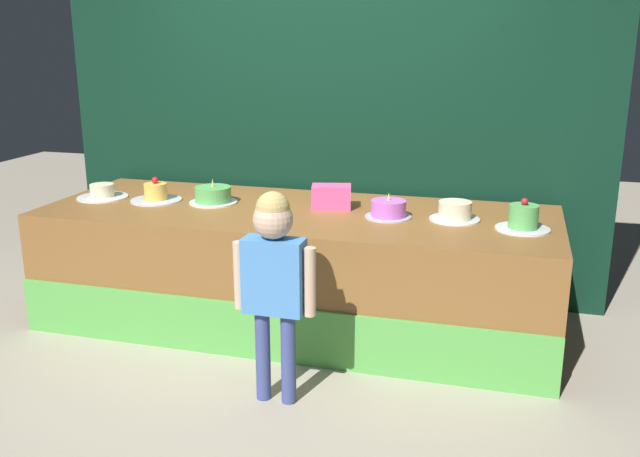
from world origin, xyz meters
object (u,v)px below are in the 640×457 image
(donut, at_px, (270,204))
(cake_center_right, at_px, (388,209))
(cake_far_left, at_px, (102,193))
(pink_box, at_px, (331,197))
(cake_right, at_px, (455,212))
(cake_far_right, at_px, (523,219))
(cake_left, at_px, (156,194))
(child_figure, at_px, (274,269))
(cake_center_left, at_px, (213,195))

(donut, height_order, cake_center_right, cake_center_right)
(cake_far_left, bearing_deg, pink_box, 5.21)
(cake_right, height_order, cake_far_right, cake_far_right)
(cake_left, xyz_separation_m, cake_right, (1.96, 0.04, 0.00))
(donut, relative_size, cake_center_right, 0.44)
(cake_left, bearing_deg, donut, 4.04)
(cake_far_left, bearing_deg, cake_far_right, -1.00)
(child_figure, xyz_separation_m, cake_center_left, (-0.79, 1.04, 0.09))
(donut, xyz_separation_m, cake_far_left, (-1.17, -0.08, 0.02))
(pink_box, xyz_separation_m, cake_left, (-1.17, -0.12, -0.03))
(cake_center_left, bearing_deg, cake_center_right, -2.87)
(child_figure, xyz_separation_m, cake_far_right, (1.17, 0.93, 0.10))
(child_figure, relative_size, cake_center_right, 3.92)
(cake_center_right, xyz_separation_m, cake_far_right, (0.78, -0.06, 0.01))
(pink_box, height_order, cake_far_left, pink_box)
(cake_far_left, distance_m, cake_far_right, 2.74)
(cake_center_right, bearing_deg, cake_far_left, -179.70)
(pink_box, bearing_deg, cake_far_left, -174.79)
(donut, height_order, cake_far_right, cake_far_right)
(cake_far_left, height_order, cake_right, cake_right)
(cake_left, bearing_deg, cake_far_right, -1.67)
(pink_box, bearing_deg, cake_far_right, -9.23)
(cake_right, bearing_deg, pink_box, 174.20)
(child_figure, distance_m, cake_center_right, 1.06)
(cake_far_right, bearing_deg, pink_box, 170.77)
(child_figure, height_order, cake_far_left, child_figure)
(pink_box, bearing_deg, cake_center_right, -18.71)
(child_figure, distance_m, cake_left, 1.55)
(cake_center_right, bearing_deg, donut, 175.20)
(child_figure, bearing_deg, cake_center_right, 68.66)
(cake_left, height_order, cake_right, cake_left)
(child_figure, height_order, cake_center_right, child_figure)
(cake_center_left, relative_size, cake_center_right, 1.12)
(child_figure, bearing_deg, cake_left, 139.91)
(cake_far_left, height_order, cake_center_right, cake_center_right)
(child_figure, height_order, donut, child_figure)
(child_figure, height_order, pink_box, child_figure)
(child_figure, distance_m, cake_far_left, 1.85)
(cake_far_left, bearing_deg, cake_right, 1.54)
(child_figure, xyz_separation_m, cake_far_left, (-1.57, 0.97, 0.08))
(cake_far_left, xyz_separation_m, cake_center_right, (1.96, 0.01, 0.01))
(child_figure, xyz_separation_m, cake_right, (0.78, 1.04, 0.09))
(cake_left, height_order, cake_center_right, cake_left)
(donut, xyz_separation_m, cake_center_left, (-0.39, -0.01, 0.03))
(child_figure, bearing_deg, cake_right, 53.19)
(cake_far_left, relative_size, cake_far_right, 1.10)
(pink_box, distance_m, donut, 0.40)
(cake_right, bearing_deg, cake_center_left, 179.79)
(pink_box, height_order, cake_far_right, cake_far_right)
(child_figure, distance_m, cake_far_right, 1.49)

